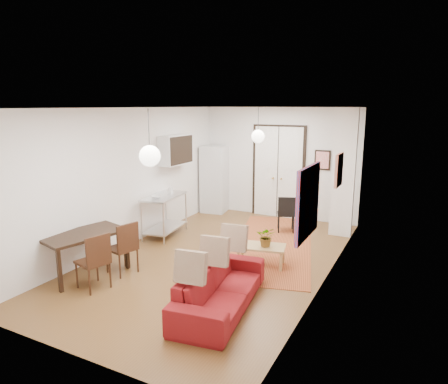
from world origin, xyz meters
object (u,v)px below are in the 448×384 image
at_px(coffee_table, 261,248).
at_px(dining_chair_near, 125,242).
at_px(kitchen_counter, 165,209).
at_px(dining_chair_far, 96,254).
at_px(sofa, 221,287).
at_px(black_side_chair, 287,210).
at_px(fridge, 215,179).
at_px(dining_table, 84,238).

bearing_deg(coffee_table, dining_chair_near, -147.69).
distance_m(kitchen_counter, dining_chair_far, 2.73).
height_order(sofa, black_side_chair, black_side_chair).
bearing_deg(kitchen_counter, black_side_chair, 26.48).
height_order(sofa, fridge, fridge).
bearing_deg(dining_chair_far, kitchen_counter, -154.17).
bearing_deg(dining_chair_far, sofa, 112.12).
distance_m(fridge, black_side_chair, 2.54).
height_order(kitchen_counter, dining_table, kitchen_counter).
relative_size(sofa, kitchen_counter, 1.63).
distance_m(sofa, black_side_chair, 4.03).
distance_m(kitchen_counter, black_side_chair, 2.89).
xyz_separation_m(coffee_table, black_side_chair, (-0.25, 2.28, 0.17)).
relative_size(coffee_table, kitchen_counter, 0.74).
relative_size(dining_table, dining_chair_far, 1.62).
xyz_separation_m(coffee_table, dining_table, (-2.63, -1.77, 0.34)).
height_order(coffee_table, dining_chair_far, dining_chair_far).
xyz_separation_m(coffee_table, kitchen_counter, (-2.63, 0.65, 0.28)).
bearing_deg(dining_chair_far, dining_table, -101.01).
bearing_deg(black_side_chair, dining_table, 38.11).
relative_size(kitchen_counter, fridge, 0.70).
xyz_separation_m(sofa, coffee_table, (-0.05, 1.74, 0.03)).
bearing_deg(kitchen_counter, fridge, 82.12).
relative_size(coffee_table, fridge, 0.52).
xyz_separation_m(dining_table, dining_chair_near, (0.53, 0.44, -0.13)).
bearing_deg(kitchen_counter, dining_chair_far, -86.59).
xyz_separation_m(dining_table, black_side_chair, (2.38, 4.05, -0.17)).
bearing_deg(dining_chair_near, sofa, 93.65).
bearing_deg(dining_chair_far, coffee_table, 148.55).
relative_size(sofa, dining_chair_near, 2.24).
bearing_deg(dining_table, coffee_table, 33.94).
bearing_deg(dining_chair_near, dining_table, -35.66).
distance_m(coffee_table, dining_chair_near, 2.49).
height_order(coffee_table, black_side_chair, black_side_chair).
height_order(kitchen_counter, fridge, fridge).
relative_size(dining_table, dining_chair_near, 1.62).
height_order(coffee_table, fridge, fridge).
bearing_deg(black_side_chair, kitchen_counter, 12.94).
height_order(sofa, dining_table, dining_table).
relative_size(fridge, black_side_chair, 2.12).
xyz_separation_m(dining_chair_near, black_side_chair, (1.85, 3.60, -0.04)).
height_order(coffee_table, kitchen_counter, kitchen_counter).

